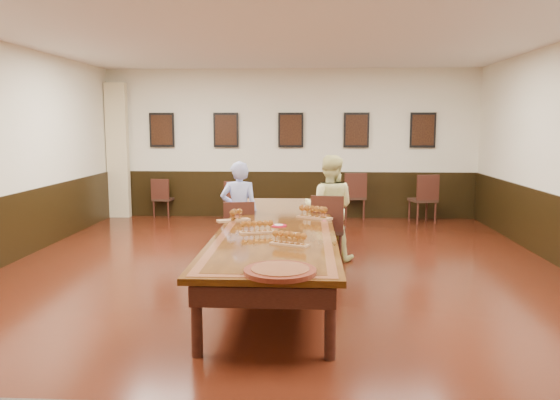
# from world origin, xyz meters

# --- Properties ---
(floor) EXTENTS (8.00, 10.00, 0.02)m
(floor) POSITION_xyz_m (0.00, 0.00, -0.01)
(floor) COLOR black
(floor) RESTS_ON ground
(ceiling) EXTENTS (8.00, 10.00, 0.02)m
(ceiling) POSITION_xyz_m (0.00, 0.00, 3.21)
(ceiling) COLOR white
(ceiling) RESTS_ON floor
(wall_back) EXTENTS (8.00, 0.02, 3.20)m
(wall_back) POSITION_xyz_m (0.00, 5.01, 1.60)
(wall_back) COLOR beige
(wall_back) RESTS_ON floor
(wall_front) EXTENTS (8.00, 0.02, 3.20)m
(wall_front) POSITION_xyz_m (0.00, -5.01, 1.60)
(wall_front) COLOR beige
(wall_front) RESTS_ON floor
(chair_man) EXTENTS (0.49, 0.53, 0.94)m
(chair_man) POSITION_xyz_m (-0.61, 0.92, 0.47)
(chair_man) COLOR #301D15
(chair_man) RESTS_ON floor
(chair_woman) EXTENTS (0.54, 0.57, 1.01)m
(chair_woman) POSITION_xyz_m (0.69, 1.13, 0.50)
(chair_woman) COLOR #301D15
(chair_woman) RESTS_ON floor
(spare_chair_a) EXTENTS (0.45, 0.48, 0.86)m
(spare_chair_a) POSITION_xyz_m (-2.78, 4.85, 0.43)
(spare_chair_a) COLOR #301D15
(spare_chair_a) RESTS_ON floor
(spare_chair_b) EXTENTS (0.43, 0.47, 0.85)m
(spare_chair_b) POSITION_xyz_m (-1.15, 4.46, 0.43)
(spare_chair_b) COLOR #301D15
(spare_chair_b) RESTS_ON floor
(spare_chair_c) EXTENTS (0.55, 0.59, 1.01)m
(spare_chair_c) POSITION_xyz_m (1.34, 4.81, 0.51)
(spare_chair_c) COLOR #301D15
(spare_chair_c) RESTS_ON floor
(spare_chair_d) EXTENTS (0.59, 0.62, 1.01)m
(spare_chair_d) POSITION_xyz_m (2.75, 4.46, 0.51)
(spare_chair_d) COLOR #301D15
(spare_chair_d) RESTS_ON floor
(person_man) EXTENTS (0.58, 0.42, 1.49)m
(person_man) POSITION_xyz_m (-0.63, 1.02, 0.75)
(person_man) COLOR #5469D4
(person_man) RESTS_ON floor
(person_woman) EXTENTS (0.86, 0.71, 1.57)m
(person_woman) POSITION_xyz_m (0.70, 1.24, 0.79)
(person_woman) COLOR #F8F09B
(person_woman) RESTS_ON floor
(pink_phone) EXTENTS (0.11, 0.16, 0.01)m
(pink_phone) POSITION_xyz_m (0.60, 0.36, 0.76)
(pink_phone) COLOR #E44C69
(pink_phone) RESTS_ON conference_table
(curtain) EXTENTS (0.45, 0.18, 2.90)m
(curtain) POSITION_xyz_m (-3.75, 4.82, 1.45)
(curtain) COLOR beige
(curtain) RESTS_ON floor
(wainscoting) EXTENTS (8.00, 10.00, 1.00)m
(wainscoting) POSITION_xyz_m (0.00, 0.00, 0.50)
(wainscoting) COLOR black
(wainscoting) RESTS_ON floor
(conference_table) EXTENTS (1.40, 5.00, 0.76)m
(conference_table) POSITION_xyz_m (0.00, 0.00, 0.61)
(conference_table) COLOR #331908
(conference_table) RESTS_ON floor
(posters) EXTENTS (6.14, 0.04, 0.74)m
(posters) POSITION_xyz_m (0.00, 4.94, 1.90)
(posters) COLOR black
(posters) RESTS_ON wall_back
(flight_a) EXTENTS (0.45, 0.31, 0.16)m
(flight_a) POSITION_xyz_m (-0.59, 0.21, 0.83)
(flight_a) COLOR #9A6940
(flight_a) RESTS_ON conference_table
(flight_b) EXTENTS (0.50, 0.37, 0.18)m
(flight_b) POSITION_xyz_m (0.46, 0.46, 0.84)
(flight_b) COLOR #9A6940
(flight_b) RESTS_ON conference_table
(flight_c) EXTENTS (0.43, 0.23, 0.15)m
(flight_c) POSITION_xyz_m (-0.22, -0.56, 0.82)
(flight_c) COLOR #9A6940
(flight_c) RESTS_ON conference_table
(flight_d) EXTENTS (0.43, 0.29, 0.16)m
(flight_d) POSITION_xyz_m (0.19, -1.21, 0.82)
(flight_d) COLOR #9A6940
(flight_d) RESTS_ON conference_table
(red_plate_grp) EXTENTS (0.20, 0.20, 0.03)m
(red_plate_grp) POSITION_xyz_m (0.02, -0.12, 0.76)
(red_plate_grp) COLOR #AF0B25
(red_plate_grp) RESTS_ON conference_table
(carved_platter) EXTENTS (0.68, 0.68, 0.05)m
(carved_platter) POSITION_xyz_m (0.15, -2.30, 0.77)
(carved_platter) COLOR #4F190F
(carved_platter) RESTS_ON conference_table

